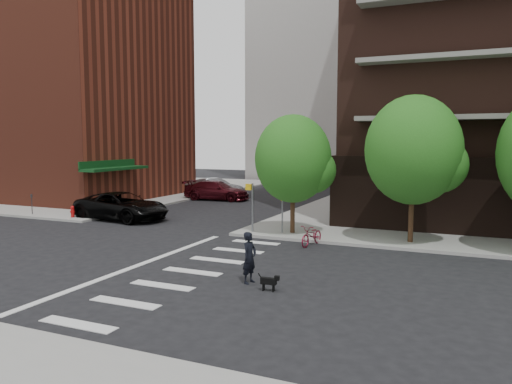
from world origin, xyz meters
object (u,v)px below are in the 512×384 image
object	(u,v)px
fire_hydrant	(73,211)
parked_car_maroon	(217,190)
parked_car_silver	(215,188)
dog_walker	(249,258)
parked_car_black	(122,206)
scooter	(312,235)

from	to	relation	value
fire_hydrant	parked_car_maroon	distance (m)	13.32
parked_car_silver	dog_walker	xyz separation A→B (m)	(13.81, -22.78, 0.07)
parked_car_silver	fire_hydrant	bearing A→B (deg)	173.16
parked_car_silver	parked_car_black	bearing A→B (deg)	-175.22
dog_walker	parked_car_silver	bearing A→B (deg)	40.78
fire_hydrant	scooter	bearing A→B (deg)	-4.94
scooter	dog_walker	xyz separation A→B (m)	(-0.12, -6.87, 0.41)
parked_car_black	parked_car_maroon	bearing A→B (deg)	3.23
parked_car_black	dog_walker	world-z (taller)	dog_walker
fire_hydrant	dog_walker	distance (m)	18.11
parked_car_maroon	parked_car_silver	world-z (taller)	parked_car_silver
parked_car_silver	scooter	size ratio (longest dim) A/B	2.66
parked_car_black	parked_car_maroon	size ratio (longest dim) A/B	1.12
parked_car_silver	dog_walker	world-z (taller)	dog_walker
fire_hydrant	parked_car_maroon	bearing A→B (deg)	75.26
parked_car_maroon	parked_car_silver	bearing A→B (deg)	29.38
parked_car_black	scooter	distance (m)	13.59
parked_car_silver	parked_car_maroon	bearing A→B (deg)	-144.14
scooter	fire_hydrant	bearing A→B (deg)	-175.19
fire_hydrant	parked_car_black	size ratio (longest dim) A/B	0.12
parked_car_silver	dog_walker	bearing A→B (deg)	-146.60
fire_hydrant	parked_car_maroon	world-z (taller)	parked_car_maroon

